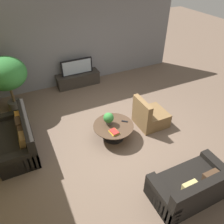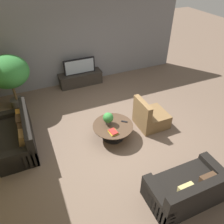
{
  "view_description": "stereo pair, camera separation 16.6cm",
  "coord_description": "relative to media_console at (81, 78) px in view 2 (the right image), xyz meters",
  "views": [
    {
      "loc": [
        -2.09,
        -3.87,
        4.0
      ],
      "look_at": [
        -0.12,
        0.26,
        0.55
      ],
      "focal_mm": 35.0,
      "sensor_mm": 36.0,
      "label": 1
    },
    {
      "loc": [
        -1.94,
        -3.94,
        4.0
      ],
      "look_at": [
        -0.12,
        0.26,
        0.55
      ],
      "focal_mm": 35.0,
      "sensor_mm": 36.0,
      "label": 2
    }
  ],
  "objects": [
    {
      "name": "couch_by_wall",
      "position": [
        -2.33,
        -2.36,
        0.06
      ],
      "size": [
        0.84,
        1.76,
        0.84
      ],
      "rotation": [
        0.0,
        0.0,
        -1.57
      ],
      "color": "black",
      "rests_on": "ground"
    },
    {
      "name": "potted_plant_tabletop",
      "position": [
        -0.13,
        -2.92,
        0.35
      ],
      "size": [
        0.26,
        0.26,
        0.33
      ],
      "color": "#514C47",
      "rests_on": "coffee_table"
    },
    {
      "name": "couch_near_entry",
      "position": [
        0.59,
        -5.21,
        0.05
      ],
      "size": [
        1.58,
        0.84,
        0.84
      ],
      "rotation": [
        0.0,
        0.0,
        3.14
      ],
      "color": "black",
      "rests_on": "ground"
    },
    {
      "name": "coffee_table",
      "position": [
        -0.05,
        -3.02,
        0.05
      ],
      "size": [
        1.03,
        1.03,
        0.4
      ],
      "color": "black",
      "rests_on": "ground"
    },
    {
      "name": "armchair_wicker",
      "position": [
        1.09,
        -2.98,
        0.04
      ],
      "size": [
        0.8,
        0.76,
        0.86
      ],
      "rotation": [
        0.0,
        0.0,
        1.57
      ],
      "color": "brown",
      "rests_on": "ground"
    },
    {
      "name": "potted_palm_tall",
      "position": [
        -2.22,
        -0.6,
        0.94
      ],
      "size": [
        1.15,
        1.15,
        1.68
      ],
      "color": "#514C47",
      "rests_on": "ground"
    },
    {
      "name": "remote_black",
      "position": [
        0.28,
        -3.02,
        0.18
      ],
      "size": [
        0.15,
        0.13,
        0.02
      ],
      "primitive_type": "cube",
      "rotation": [
        0.0,
        0.0,
        0.91
      ],
      "color": "black",
      "rests_on": "coffee_table"
    },
    {
      "name": "ground_plane",
      "position": [
        0.2,
        -2.94,
        -0.23
      ],
      "size": [
        24.0,
        24.0,
        0.0
      ],
      "primitive_type": "plane",
      "color": "brown"
    },
    {
      "name": "book_stack",
      "position": [
        -0.15,
        -3.28,
        0.19
      ],
      "size": [
        0.21,
        0.25,
        0.05
      ],
      "color": "gold",
      "rests_on": "coffee_table"
    },
    {
      "name": "television",
      "position": [
        0.0,
        -0.0,
        0.47
      ],
      "size": [
        1.1,
        0.13,
        0.53
      ],
      "color": "black",
      "rests_on": "media_console"
    },
    {
      "name": "back_wall_stone",
      "position": [
        0.2,
        0.32,
        1.27
      ],
      "size": [
        7.4,
        0.12,
        3.0
      ],
      "primitive_type": "cube",
      "color": "slate",
      "rests_on": "ground"
    },
    {
      "name": "media_console",
      "position": [
        0.0,
        0.0,
        0.0
      ],
      "size": [
        1.53,
        0.5,
        0.45
      ],
      "color": "#2D2823",
      "rests_on": "ground"
    }
  ]
}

